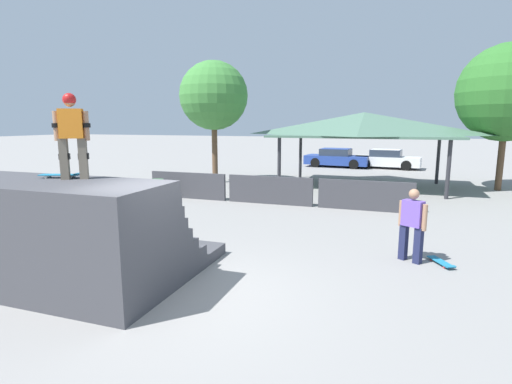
% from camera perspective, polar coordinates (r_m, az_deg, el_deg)
% --- Properties ---
extents(ground_plane, '(160.00, 160.00, 0.00)m').
position_cam_1_polar(ground_plane, '(7.45, -10.59, -14.27)').
color(ground_plane, gray).
extents(quarter_pipe_ramp, '(4.90, 3.74, 2.00)m').
position_cam_1_polar(quarter_pipe_ramp, '(8.65, -26.57, -5.68)').
color(quarter_pipe_ramp, '#424247').
rests_on(quarter_pipe_ramp, ground).
extents(skater_on_deck, '(0.63, 0.47, 1.55)m').
position_cam_1_polar(skater_on_deck, '(8.02, -24.84, 8.00)').
color(skater_on_deck, '#6B6051').
rests_on(skater_on_deck, quarter_pipe_ramp).
extents(skateboard_on_deck, '(0.78, 0.43, 0.09)m').
position_cam_1_polar(skateboard_on_deck, '(8.35, -26.02, 2.22)').
color(skateboard_on_deck, silver).
rests_on(skateboard_on_deck, quarter_pipe_ramp).
extents(bystander_walking, '(0.61, 0.43, 1.62)m').
position_cam_1_polar(bystander_walking, '(9.35, 21.43, -3.95)').
color(bystander_walking, '#1E2347').
rests_on(bystander_walking, ground).
extents(skateboard_on_ground, '(0.54, 0.79, 0.09)m').
position_cam_1_polar(skateboard_on_ground, '(9.61, 24.98, -9.07)').
color(skateboard_on_ground, red).
rests_on(skateboard_on_ground, ground).
extents(barrier_fence, '(10.21, 0.12, 1.05)m').
position_cam_1_polar(barrier_fence, '(15.00, 2.01, 0.27)').
color(barrier_fence, '#3D3D42').
rests_on(barrier_fence, ground).
extents(pavilion_shelter, '(8.22, 5.05, 3.51)m').
position_cam_1_polar(pavilion_shelter, '(19.59, 15.16, 9.25)').
color(pavilion_shelter, '#2D2D33').
rests_on(pavilion_shelter, ground).
extents(tree_beside_pavilion, '(4.25, 4.25, 6.44)m').
position_cam_1_polar(tree_beside_pavilion, '(21.03, 32.30, 11.88)').
color(tree_beside_pavilion, brown).
rests_on(tree_beside_pavilion, ground).
extents(tree_far_back, '(3.37, 3.37, 6.03)m').
position_cam_1_polar(tree_far_back, '(20.33, -6.05, 13.49)').
color(tree_far_back, brown).
rests_on(tree_far_back, ground).
extents(trash_bin, '(0.52, 0.52, 0.85)m').
position_cam_1_polar(trash_bin, '(16.12, -13.92, 0.30)').
color(trash_bin, '#385B3D').
rests_on(trash_bin, ground).
extents(parked_car_blue, '(4.45, 2.16, 1.27)m').
position_cam_1_polar(parked_car_blue, '(28.23, 11.47, 4.75)').
color(parked_car_blue, navy).
rests_on(parked_car_blue, ground).
extents(parked_car_white, '(4.36, 2.10, 1.27)m').
position_cam_1_polar(parked_car_white, '(28.20, 18.19, 4.45)').
color(parked_car_white, silver).
rests_on(parked_car_white, ground).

